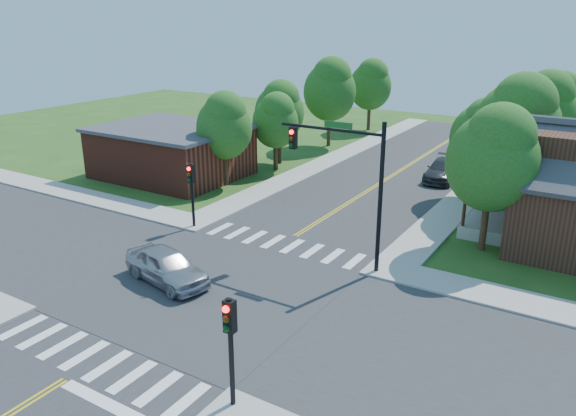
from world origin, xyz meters
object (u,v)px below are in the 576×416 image
Objects in this scene: signal_pole_se at (230,333)px; car_silver at (167,267)px; signal_mast_ne at (347,169)px; signal_pole_nw at (191,184)px; car_dgrey at (443,170)px.

car_silver is (-7.71, 5.32, -1.87)m from signal_pole_se.
signal_mast_ne is 11.55m from signal_pole_se.
signal_pole_nw is at bearing 43.35° from car_silver.
signal_pole_se is 28.40m from car_dgrey.
signal_pole_nw is 0.72× the size of car_dgrey.
car_silver is 23.61m from car_dgrey.
signal_pole_nw is at bearing -123.59° from car_dgrey.
car_silver is at bearing -109.26° from car_dgrey.
car_silver is at bearing 145.37° from signal_pole_se.
signal_mast_ne reaches higher than car_silver.
signal_mast_ne is 17.54m from car_dgrey.
signal_mast_ne is 9.76m from signal_pole_nw.
signal_pole_se is 1.00× the size of signal_pole_nw.
signal_pole_nw reaches higher than car_silver.
signal_mast_ne reaches higher than car_dgrey.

